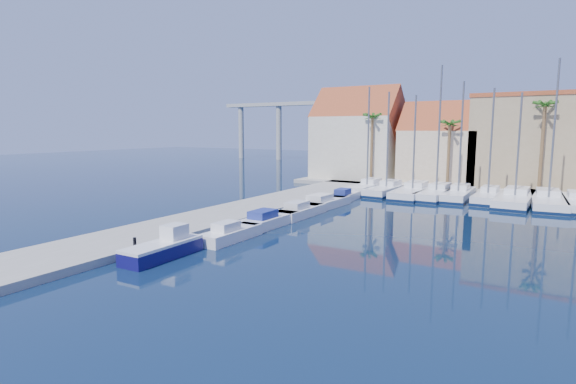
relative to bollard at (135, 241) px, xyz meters
The scene contains 25 objects.
ground 7.14m from the bollard, 21.68° to the right, with size 260.00×260.00×0.00m, color black.
quay_west 11.15m from the bollard, 102.44° to the left, with size 6.00×77.00×0.50m, color gray.
shore_north 48.32m from the bollard, 69.91° to the left, with size 54.00×16.00×0.50m, color gray.
bollard is the anchor object (origin of this frame).
fishing_boat 2.28m from the bollard, ahead, with size 1.91×5.36×1.86m.
motorboat_west_0 6.42m from the bollard, 61.21° to the left, with size 1.71×5.26×1.40m.
motorboat_west_1 11.10m from the bollard, 75.84° to the left, with size 2.12×6.52×1.40m.
motorboat_west_2 16.00m from the bollard, 79.50° to the left, with size 2.07×6.25×1.40m.
motorboat_west_3 21.01m from the bollard, 82.77° to the left, with size 2.71×7.56×1.40m.
motorboat_west_4 25.86m from the bollard, 83.89° to the left, with size 2.13×5.71×1.40m.
sailboat_0 34.00m from the bollard, 85.96° to the left, with size 2.71×9.27×12.70m.
sailboat_1 33.65m from the bollard, 81.33° to the left, with size 3.01×9.65×11.96m.
sailboat_2 34.29m from the bollard, 76.20° to the left, with size 3.14×11.29×11.48m.
sailboat_3 34.95m from the bollard, 71.86° to the left, with size 3.25×10.28×14.53m.
sailboat_4 35.94m from the bollard, 68.60° to the left, with size 2.54×9.19×12.74m.
sailboat_5 37.12m from the bollard, 64.21° to the left, with size 2.57×8.69×11.91m.
sailboat_6 38.30m from the bollard, 60.70° to the left, with size 3.50×11.96×11.35m.
sailboat_7 39.89m from the bollard, 57.11° to the left, with size 3.86×11.73×14.46m.
building_0 44.88m from the bollard, 94.38° to the left, with size 12.30×9.00×13.50m.
building_1 45.43m from the bollard, 79.03° to the left, with size 10.30×8.00×11.00m.
building_2 49.73m from the bollard, 66.64° to the left, with size 14.20×10.20×11.50m.
palm_0 40.25m from the bollard, 89.13° to the left, with size 2.60×2.60×10.15m.
palm_1 41.44m from the bollard, 74.93° to the left, with size 2.60×2.60×9.15m.
palm_2 45.39m from the bollard, 62.38° to the left, with size 2.60×2.60×11.15m.
viaduct 86.29m from the bollard, 112.25° to the left, with size 48.00×2.20×14.45m.
Camera 1 is at (15.65, -15.77, 7.68)m, focal length 28.00 mm.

